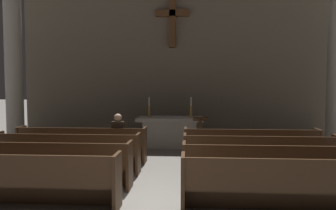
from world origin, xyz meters
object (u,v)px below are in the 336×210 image
(column_left_second, at_px, (13,41))
(lectern, at_px, (200,137))
(pew_right_row_2, at_px, (272,168))
(pew_left_row_1, at_px, (17,180))
(pew_right_row_4, at_px, (251,147))
(candlestick_right, at_px, (191,111))
(altar, at_px, (170,131))
(candlestick_left, at_px, (149,111))
(lone_worshipper, at_px, (119,137))
(pew_right_row_1, at_px, (290,186))
(pew_left_row_3, at_px, (67,153))
(pew_right_row_3, at_px, (260,156))
(pew_left_row_4, at_px, (82,144))
(pew_left_row_2, at_px, (46,164))

(column_left_second, bearing_deg, lectern, -10.06)
(pew_right_row_2, bearing_deg, column_left_second, 150.25)
(pew_left_row_1, height_order, pew_right_row_2, same)
(pew_right_row_4, relative_size, column_left_second, 0.47)
(candlestick_right, height_order, lectern, candlestick_right)
(altar, bearing_deg, candlestick_left, -180.00)
(candlestick_left, relative_size, lone_worshipper, 0.50)
(pew_right_row_2, bearing_deg, altar, 116.98)
(pew_right_row_1, height_order, candlestick_right, candlestick_right)
(pew_left_row_3, relative_size, altar, 1.57)
(pew_right_row_2, height_order, altar, altar)
(pew_right_row_2, bearing_deg, candlestick_left, 123.75)
(pew_right_row_4, relative_size, candlestick_left, 5.19)
(lone_worshipper, bearing_deg, candlestick_right, 48.60)
(pew_right_row_3, height_order, altar, altar)
(pew_left_row_3, xyz_separation_m, altar, (2.24, 3.32, 0.06))
(pew_left_row_4, relative_size, candlestick_right, 5.19)
(pew_right_row_1, height_order, pew_right_row_2, same)
(pew_left_row_4, bearing_deg, column_left_second, 144.90)
(pew_right_row_2, xyz_separation_m, lectern, (-1.27, 3.20, 0.07))
(lectern, bearing_deg, candlestick_right, 102.75)
(pew_right_row_2, distance_m, column_left_second, 9.23)
(altar, height_order, lone_worshipper, lone_worshipper)
(pew_left_row_3, height_order, lone_worshipper, lone_worshipper)
(pew_left_row_3, bearing_deg, candlestick_left, 65.13)
(candlestick_left, distance_m, lectern, 2.17)
(pew_left_row_1, height_order, column_left_second, column_left_second)
(pew_left_row_2, xyz_separation_m, pew_right_row_2, (4.48, 0.00, 0.00))
(candlestick_right, xyz_separation_m, lectern, (0.27, -1.20, -0.67))
(candlestick_left, xyz_separation_m, candlestick_right, (1.40, 0.00, 0.00))
(pew_left_row_4, bearing_deg, pew_left_row_2, -90.00)
(candlestick_left, bearing_deg, lone_worshipper, -103.83)
(lone_worshipper, bearing_deg, pew_right_row_1, -43.24)
(pew_left_row_2, bearing_deg, candlestick_right, 56.25)
(pew_right_row_4, bearing_deg, pew_left_row_2, -154.28)
(pew_left_row_3, xyz_separation_m, candlestick_right, (2.94, 3.32, 0.74))
(pew_right_row_1, bearing_deg, candlestick_right, 105.69)
(pew_left_row_4, height_order, candlestick_left, candlestick_left)
(candlestick_right, bearing_deg, lectern, -77.25)
(pew_left_row_3, relative_size, column_left_second, 0.47)
(pew_left_row_1, bearing_deg, pew_right_row_3, 25.72)
(pew_left_row_3, relative_size, pew_right_row_1, 1.00)
(candlestick_left, bearing_deg, pew_right_row_2, -56.25)
(pew_left_row_1, xyz_separation_m, pew_left_row_2, (0.00, 1.08, 0.00))
(altar, distance_m, candlestick_left, 0.98)
(altar, distance_m, lone_worshipper, 2.53)
(pew_right_row_4, relative_size, lectern, 2.99)
(pew_left_row_2, bearing_deg, pew_right_row_3, 13.54)
(pew_left_row_3, bearing_deg, lectern, 33.44)
(altar, bearing_deg, candlestick_right, -0.00)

